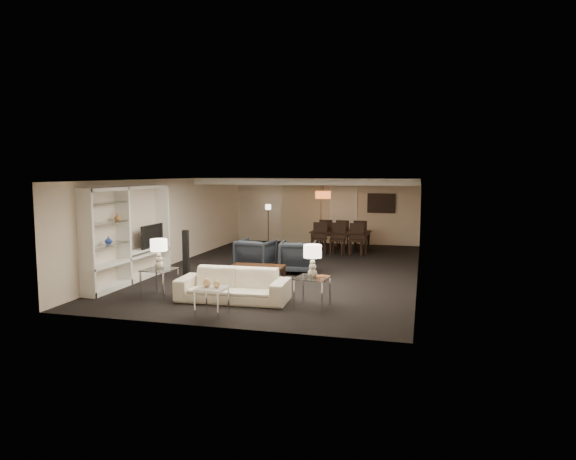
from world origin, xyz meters
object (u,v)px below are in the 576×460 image
(table_lamp_left, at_px, (159,254))
(chair_nl, at_px, (319,238))
(vase_blue, at_px, (108,240))
(television, at_px, (149,236))
(marble_table, at_px, (212,301))
(dining_table, at_px, (341,242))
(pendant_light, at_px, (323,195))
(vase_amber, at_px, (118,217))
(side_table_left, at_px, (160,283))
(chair_fm, at_px, (344,234))
(chair_nr, at_px, (356,240))
(sofa, at_px, (233,285))
(chair_nm, at_px, (337,239))
(armchair_left, at_px, (256,255))
(table_lamp_right, at_px, (313,261))
(chair_fl, at_px, (327,234))
(chair_fr, at_px, (361,235))
(floor_lamp, at_px, (268,224))
(armchair_right, at_px, (298,257))
(coffee_table, at_px, (257,275))
(side_table_right, at_px, (312,292))
(floor_speaker, at_px, (186,254))

(table_lamp_left, bearing_deg, chair_nl, 71.13)
(vase_blue, bearing_deg, television, 88.99)
(marble_table, height_order, dining_table, dining_table)
(pendant_light, height_order, vase_amber, pendant_light)
(side_table_left, height_order, vase_blue, vase_blue)
(side_table_left, bearing_deg, chair_fm, 70.12)
(pendant_light, bearing_deg, chair_nr, -28.81)
(sofa, height_order, chair_nm, chair_nm)
(armchair_left, bearing_deg, chair_fm, -104.42)
(chair_nr, bearing_deg, television, -136.08)
(pendant_light, height_order, vase_blue, pendant_light)
(pendant_light, xyz_separation_m, table_lamp_right, (1.19, -7.20, -1.00))
(table_lamp_right, xyz_separation_m, marble_table, (-1.70, -1.10, -0.66))
(television, bearing_deg, table_lamp_left, -144.84)
(chair_fl, relative_size, chair_fm, 1.00)
(chair_nm, height_order, chair_fr, same)
(vase_amber, bearing_deg, chair_fm, 59.59)
(sofa, bearing_deg, chair_fl, 83.66)
(vase_blue, xyz_separation_m, chair_nm, (4.23, 6.29, -0.63))
(chair_nm, distance_m, floor_lamp, 3.71)
(armchair_right, height_order, chair_nr, chair_nr)
(chair_fm, bearing_deg, dining_table, 92.77)
(dining_table, bearing_deg, vase_blue, -121.67)
(vase_blue, xyz_separation_m, chair_nr, (4.83, 6.29, -0.63))
(chair_fm, relative_size, chair_fr, 1.00)
(pendant_light, distance_m, television, 6.42)
(vase_amber, xyz_separation_m, floor_lamp, (1.21, 8.05, -0.91))
(coffee_table, height_order, dining_table, dining_table)
(marble_table, xyz_separation_m, vase_blue, (-3.10, 1.33, 0.88))
(chair_nm, bearing_deg, sofa, -97.04)
(side_table_left, distance_m, chair_fm, 8.33)
(sofa, bearing_deg, vase_blue, 173.21)
(coffee_table, bearing_deg, floor_lamp, 104.93)
(sofa, distance_m, side_table_right, 1.70)
(vase_blue, bearing_deg, chair_nm, 56.10)
(side_table_right, bearing_deg, chair_fm, 94.16)
(armchair_right, xyz_separation_m, floor_lamp, (-2.49, 5.38, 0.30))
(armchair_left, xyz_separation_m, chair_nm, (1.73, 3.23, 0.09))
(vase_blue, relative_size, chair_fm, 0.17)
(sofa, distance_m, floor_speaker, 2.77)
(television, height_order, chair_fm, television)
(table_lamp_left, distance_m, chair_nm, 7.13)
(marble_table, height_order, chair_nr, chair_nr)
(coffee_table, bearing_deg, sofa, -90.00)
(armchair_left, xyz_separation_m, table_lamp_left, (-1.10, -3.30, 0.49))
(chair_nl, height_order, chair_fr, same)
(floor_speaker, bearing_deg, sofa, -46.62)
(side_table_left, relative_size, chair_nr, 0.62)
(coffee_table, relative_size, marble_table, 2.40)
(table_lamp_right, xyz_separation_m, chair_nr, (0.03, 6.53, -0.41))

